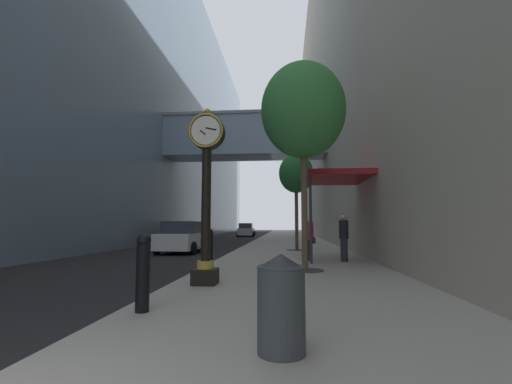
# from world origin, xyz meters

# --- Properties ---
(ground_plane) EXTENTS (110.00, 110.00, 0.00)m
(ground_plane) POSITION_xyz_m (0.00, 27.00, 0.00)
(ground_plane) COLOR black
(ground_plane) RESTS_ON ground
(sidewalk_right) EXTENTS (5.86, 80.00, 0.14)m
(sidewalk_right) POSITION_xyz_m (2.93, 30.00, 0.07)
(sidewalk_right) COLOR #9E998E
(sidewalk_right) RESTS_ON ground
(building_block_left) EXTENTS (22.27, 80.00, 28.08)m
(building_block_left) POSITION_xyz_m (-11.53, 29.97, 14.00)
(building_block_left) COLOR slate
(building_block_left) RESTS_ON ground
(building_block_right) EXTENTS (9.00, 80.00, 31.33)m
(building_block_right) POSITION_xyz_m (10.36, 30.00, 15.66)
(building_block_right) COLOR #A89E89
(building_block_right) RESTS_ON ground
(street_clock) EXTENTS (0.84, 0.55, 4.12)m
(street_clock) POSITION_xyz_m (0.83, 6.37, 2.39)
(street_clock) COLOR black
(street_clock) RESTS_ON sidewalk_right
(bollard_nearest) EXTENTS (0.23, 0.23, 1.22)m
(bollard_nearest) POSITION_xyz_m (0.42, 3.88, 0.78)
(bollard_nearest) COLOR black
(bollard_nearest) RESTS_ON sidewalk_right
(bollard_third) EXTENTS (0.23, 0.23, 1.22)m
(bollard_third) POSITION_xyz_m (0.42, 8.60, 0.78)
(bollard_third) COLOR black
(bollard_third) RESTS_ON sidewalk_right
(street_tree_near) EXTENTS (2.58, 2.58, 6.34)m
(street_tree_near) POSITION_xyz_m (3.23, 8.90, 4.97)
(street_tree_near) COLOR #333335
(street_tree_near) RESTS_ON sidewalk_right
(street_tree_mid_near) EXTENTS (1.82, 1.82, 5.09)m
(street_tree_mid_near) POSITION_xyz_m (3.23, 16.69, 4.14)
(street_tree_mid_near) COLOR #333335
(street_tree_mid_near) RESTS_ON sidewalk_right
(trash_bin) EXTENTS (0.53, 0.53, 1.05)m
(trash_bin) POSITION_xyz_m (2.62, 2.35, 0.68)
(trash_bin) COLOR #383D42
(trash_bin) RESTS_ON sidewalk_right
(pedestrian_walking) EXTENTS (0.50, 0.52, 1.66)m
(pedestrian_walking) POSITION_xyz_m (3.54, 11.68, 1.01)
(pedestrian_walking) COLOR #23232D
(pedestrian_walking) RESTS_ON sidewalk_right
(pedestrian_by_clock) EXTENTS (0.42, 0.42, 1.75)m
(pedestrian_by_clock) POSITION_xyz_m (4.78, 11.41, 1.07)
(pedestrian_by_clock) COLOR #23232D
(pedestrian_by_clock) RESTS_ON sidewalk_right
(storefront_awning) EXTENTS (2.40, 3.60, 3.30)m
(storefront_awning) POSITION_xyz_m (4.62, 12.36, 3.28)
(storefront_awning) COLOR maroon
(storefront_awning) RESTS_ON sidewalk_right
(car_white_near) EXTENTS (2.18, 4.61, 1.64)m
(car_white_near) POSITION_xyz_m (-2.71, 16.58, 0.80)
(car_white_near) COLOR silver
(car_white_near) RESTS_ON ground
(car_silver_mid) EXTENTS (2.06, 4.44, 1.57)m
(car_silver_mid) POSITION_xyz_m (-2.03, 38.89, 0.77)
(car_silver_mid) COLOR #B7BABF
(car_silver_mid) RESTS_ON ground
(car_red_far) EXTENTS (2.19, 4.58, 1.70)m
(car_red_far) POSITION_xyz_m (-5.10, 27.29, 0.82)
(car_red_far) COLOR #AD191E
(car_red_far) RESTS_ON ground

